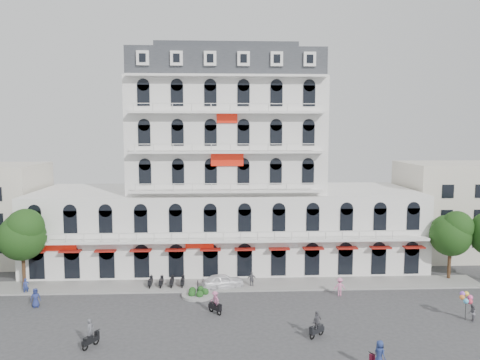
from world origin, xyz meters
The scene contains 18 objects.
ground centered at (0.00, 0.00, 0.00)m, with size 120.00×120.00×0.00m, color #38383A.
sidewalk centered at (0.00, 9.00, 0.08)m, with size 53.00×4.00×0.16m, color gray.
main_building centered at (0.00, 18.00, 9.96)m, with size 45.00×15.00×25.80m.
flank_building_east centered at (30.00, 20.00, 6.00)m, with size 14.00×10.00×12.00m, color beige.
traffic_island centered at (-3.00, 6.00, 0.26)m, with size 3.20×3.20×1.60m.
parked_scooter_row centered at (-6.35, 8.80, 0.00)m, with size 4.40×1.80×1.10m, color black, non-canonical shape.
tree_west_inner centered at (-20.95, 9.48, 5.68)m, with size 4.76×4.76×8.25m.
tree_east_inner centered at (24.05, 9.98, 5.21)m, with size 4.40×4.37×7.57m.
parked_car centered at (-0.55, 8.35, 0.74)m, with size 1.74×4.33×1.47m, color white.
rider_west centered at (-10.51, -4.48, 1.01)m, with size 1.05×1.53×2.22m.
rider_east centered at (9.70, -9.07, 1.13)m, with size 1.01×1.56×2.25m.
rider_northeast centered at (6.67, -3.53, 1.06)m, with size 1.38×1.23×2.15m.
rider_center centered at (-1.31, 1.61, 1.07)m, with size 1.22×1.40×2.05m.
pedestrian_left centered at (-17.70, 3.84, 0.89)m, with size 0.87×0.57×1.78m, color navy.
pedestrian_mid centered at (2.44, 8.45, 0.82)m, with size 0.96×0.40×1.64m, color #56555C.
pedestrian_right centered at (10.85, 5.55, 0.91)m, with size 1.17×0.67×1.81m, color pink.
pedestrian_far centered at (-20.00, 7.42, 0.80)m, with size 0.58×0.38×1.59m, color navy.
balloon_vendor centered at (20.22, -1.03, 1.32)m, with size 1.40×1.28×2.45m.
Camera 1 is at (-0.95, -38.27, 16.05)m, focal length 35.00 mm.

